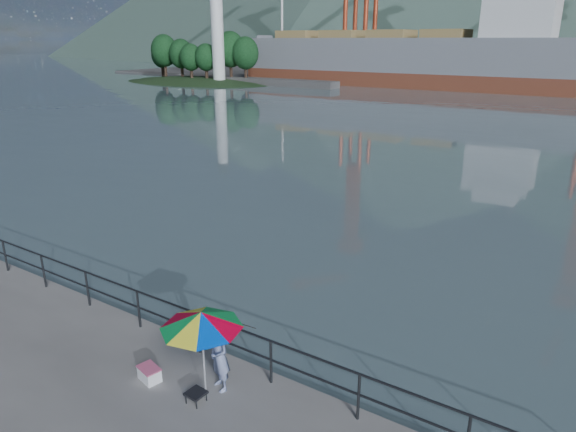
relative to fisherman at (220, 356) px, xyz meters
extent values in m
cylinder|color=#2D3033|center=(-2.24, 0.71, 0.24)|extent=(22.00, 0.05, 0.05)
cylinder|color=#2D3033|center=(-2.24, 0.71, -0.21)|extent=(22.00, 0.05, 0.05)
cube|color=#2D3033|center=(-2.24, 0.71, -0.26)|extent=(22.00, 0.06, 1.00)
ellipsoid|color=#263F1E|center=(-57.24, 61.01, -0.76)|extent=(48.00, 26.40, 8.40)
cylinder|color=white|center=(-51.24, 60.01, 5.74)|extent=(2.00, 2.00, 13.00)
imported|color=navy|center=(0.00, 0.00, 0.00)|extent=(0.65, 0.56, 1.52)
cylinder|color=white|center=(-0.03, -0.43, 0.14)|extent=(0.04, 0.04, 1.80)
cone|color=#0C9741|center=(-0.03, -0.43, 1.04)|extent=(1.85, 1.85, 0.33)
cube|color=black|center=(-0.12, -0.61, -0.55)|extent=(0.38, 0.38, 0.05)
cube|color=#2D3033|center=(-0.12, -0.61, -0.66)|extent=(0.30, 0.30, 0.19)
cube|color=white|center=(-1.43, -0.63, -0.62)|extent=(0.54, 0.42, 0.28)
cylinder|color=black|center=(-0.60, 1.02, -0.76)|extent=(0.40, 1.49, 1.08)
cube|color=brown|center=(-25.36, 73.20, -0.01)|extent=(53.00, 9.17, 2.50)
cube|color=slate|center=(-25.36, 73.20, 3.74)|extent=(53.00, 9.17, 5.00)
cube|color=silver|center=(-8.40, 73.20, 9.74)|extent=(9.00, 7.71, 7.00)
camera|label=1|loc=(6.01, -6.65, 6.06)|focal=32.00mm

